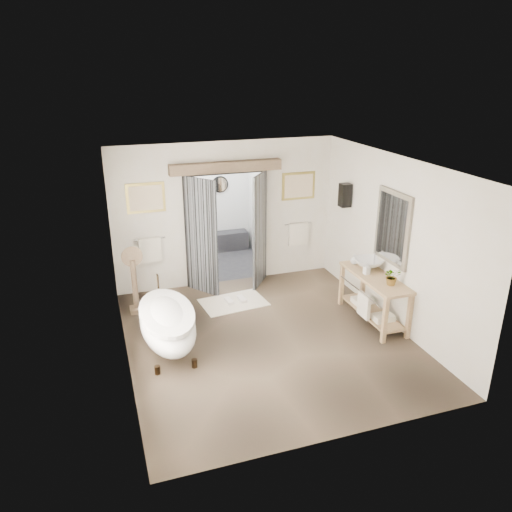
# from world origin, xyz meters

# --- Properties ---
(ground_plane) EXTENTS (5.00, 5.00, 0.00)m
(ground_plane) POSITION_xyz_m (0.00, 0.00, 0.00)
(ground_plane) COLOR brown
(room_shell) EXTENTS (4.52, 5.02, 2.91)m
(room_shell) POSITION_xyz_m (-0.04, -0.13, 1.86)
(room_shell) COLOR silver
(room_shell) RESTS_ON ground_plane
(shower_room) EXTENTS (2.22, 2.01, 2.51)m
(shower_room) POSITION_xyz_m (0.00, 3.99, 0.91)
(shower_room) COLOR black
(shower_room) RESTS_ON ground_plane
(back_wall_dressing) EXTENTS (3.82, 0.73, 2.52)m
(back_wall_dressing) POSITION_xyz_m (0.00, 2.32, 1.56)
(back_wall_dressing) COLOR black
(back_wall_dressing) RESTS_ON ground_plane
(clawfoot_tub) EXTENTS (0.84, 1.88, 0.92)m
(clawfoot_tub) POSITION_xyz_m (-1.60, 0.22, 0.45)
(clawfoot_tub) COLOR black
(clawfoot_tub) RESTS_ON ground_plane
(vanity) EXTENTS (0.57, 1.60, 0.85)m
(vanity) POSITION_xyz_m (1.95, 0.01, 0.51)
(vanity) COLOR tan
(vanity) RESTS_ON ground_plane
(pedestal_mirror) EXTENTS (0.38, 0.24, 1.27)m
(pedestal_mirror) POSITION_xyz_m (-1.95, 1.67, 0.55)
(pedestal_mirror) COLOR brown
(pedestal_mirror) RESTS_ON ground_plane
(rug) EXTENTS (1.28, 0.93, 0.01)m
(rug) POSITION_xyz_m (-0.17, 1.46, 0.01)
(rug) COLOR silver
(rug) RESTS_ON ground_plane
(slippers) EXTENTS (0.39, 0.29, 0.05)m
(slippers) POSITION_xyz_m (-0.12, 1.48, 0.04)
(slippers) COLOR silver
(slippers) RESTS_ON rug
(basin) EXTENTS (0.66, 0.66, 0.18)m
(basin) POSITION_xyz_m (2.03, 0.36, 0.94)
(basin) COLOR white
(basin) RESTS_ON vanity
(plant) EXTENTS (0.32, 0.30, 0.31)m
(plant) POSITION_xyz_m (2.03, -0.38, 1.00)
(plant) COLOR gray
(plant) RESTS_ON vanity
(soap_bottle_a) EXTENTS (0.11, 0.11, 0.21)m
(soap_bottle_a) POSITION_xyz_m (1.87, 0.15, 0.95)
(soap_bottle_a) COLOR gray
(soap_bottle_a) RESTS_ON vanity
(soap_bottle_b) EXTENTS (0.18, 0.18, 0.18)m
(soap_bottle_b) POSITION_xyz_m (1.90, 0.64, 0.94)
(soap_bottle_b) COLOR gray
(soap_bottle_b) RESTS_ON vanity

